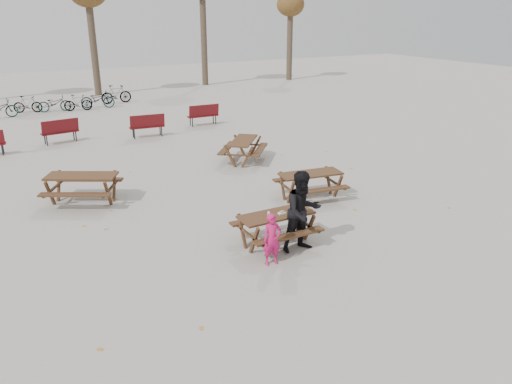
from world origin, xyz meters
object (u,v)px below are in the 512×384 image
picnic_table_far (243,151)px  main_picnic_table (276,221)px  soda_bottle (269,215)px  food_tray (282,213)px  child (272,239)px  picnic_table_north (83,189)px  picnic_table_east (310,186)px  adult (303,212)px

picnic_table_far → main_picnic_table: bearing=-161.5°
main_picnic_table → soda_bottle: 0.41m
main_picnic_table → food_tray: (0.12, -0.07, 0.21)m
child → picnic_table_north: child is taller
picnic_table_east → picnic_table_north: picnic_table_north is taller
child → picnic_table_far: child is taller
picnic_table_north → soda_bottle: bearing=-28.7°
picnic_table_north → adult: bearing=-26.0°
food_tray → adult: bearing=-63.4°
food_tray → picnic_table_north: bearing=125.9°
child → adult: size_ratio=0.62×
food_tray → picnic_table_north: size_ratio=0.09×
main_picnic_table → food_tray: food_tray is taller
picnic_table_east → child: bearing=-127.5°
adult → picnic_table_far: bearing=74.4°
soda_bottle → adult: bearing=-33.0°
food_tray → picnic_table_east: size_ratio=0.10×
main_picnic_table → picnic_table_far: size_ratio=0.96×
picnic_table_east → food_tray: bearing=-128.3°
adult → picnic_table_far: (2.11, 7.11, -0.56)m
food_tray → child: size_ratio=0.15×
food_tray → child: 1.06m
main_picnic_table → adult: 0.77m
food_tray → picnic_table_east: 3.26m
main_picnic_table → picnic_table_east: 3.28m
food_tray → picnic_table_east: (2.34, 2.23, -0.40)m
main_picnic_table → picnic_table_north: (-3.54, 4.98, -0.16)m
main_picnic_table → food_tray: size_ratio=10.00×
soda_bottle → picnic_table_north: (-3.25, 5.12, -0.42)m
picnic_table_north → picnic_table_far: size_ratio=1.05×
soda_bottle → child: 0.79m
picnic_table_east → soda_bottle: bearing=-131.9°
soda_bottle → main_picnic_table: bearing=26.5°
adult → picnic_table_north: 6.81m
child → adult: adult is taller
child → picnic_table_far: size_ratio=0.63×
main_picnic_table → child: child is taller
soda_bottle → picnic_table_far: bearing=67.6°
main_picnic_table → adult: (0.36, -0.56, 0.38)m
child → picnic_table_far: bearing=72.8°
main_picnic_table → food_tray: 0.25m
soda_bottle → picnic_table_north: 6.09m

